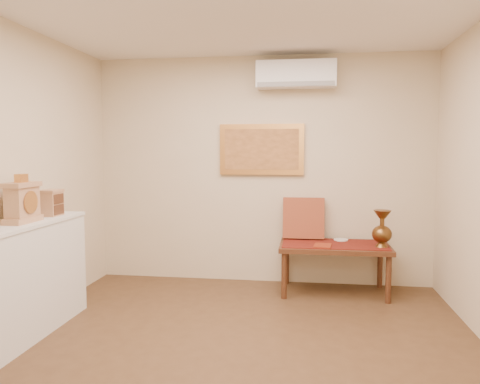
% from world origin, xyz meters
% --- Properties ---
extents(floor, '(4.50, 4.50, 0.00)m').
position_xyz_m(floor, '(0.00, 0.00, 0.00)').
color(floor, brown).
rests_on(floor, ground).
extents(wall_back, '(4.00, 0.02, 2.70)m').
position_xyz_m(wall_back, '(0.00, 2.25, 1.35)').
color(wall_back, beige).
rests_on(wall_back, ground).
extents(wall_front, '(4.00, 0.02, 2.70)m').
position_xyz_m(wall_front, '(0.00, -2.25, 1.35)').
color(wall_front, beige).
rests_on(wall_front, ground).
extents(table_cloth, '(1.14, 0.59, 0.01)m').
position_xyz_m(table_cloth, '(0.85, 1.88, 0.55)').
color(table_cloth, maroon).
rests_on(table_cloth, low_table).
extents(brass_urn_tall, '(0.21, 0.21, 0.48)m').
position_xyz_m(brass_urn_tall, '(1.34, 1.78, 0.80)').
color(brass_urn_tall, brown).
rests_on(brass_urn_tall, table_cloth).
extents(plate, '(0.17, 0.17, 0.01)m').
position_xyz_m(plate, '(0.93, 2.08, 0.56)').
color(plate, silver).
rests_on(plate, table_cloth).
extents(menu, '(0.21, 0.27, 0.01)m').
position_xyz_m(menu, '(0.72, 1.72, 0.56)').
color(menu, maroon).
rests_on(menu, table_cloth).
extents(cushion, '(0.48, 0.20, 0.49)m').
position_xyz_m(cushion, '(0.50, 2.13, 0.80)').
color(cushion, maroon).
rests_on(cushion, table_cloth).
extents(display_ledge, '(0.37, 2.02, 0.98)m').
position_xyz_m(display_ledge, '(-1.82, 0.00, 0.49)').
color(display_ledge, silver).
rests_on(display_ledge, floor).
extents(mantel_clock, '(0.17, 0.36, 0.41)m').
position_xyz_m(mantel_clock, '(-1.82, 0.26, 1.15)').
color(mantel_clock, tan).
rests_on(mantel_clock, display_ledge).
extents(wooden_chest, '(0.16, 0.21, 0.24)m').
position_xyz_m(wooden_chest, '(-1.81, 0.69, 1.10)').
color(wooden_chest, tan).
rests_on(wooden_chest, display_ledge).
extents(low_table, '(1.20, 0.70, 0.55)m').
position_xyz_m(low_table, '(0.85, 1.88, 0.48)').
color(low_table, '#4F2A17').
rests_on(low_table, floor).
extents(painting, '(1.00, 0.06, 0.60)m').
position_xyz_m(painting, '(0.00, 2.22, 1.60)').
color(painting, '#C98640').
rests_on(painting, wall_back).
extents(ac_unit, '(0.90, 0.25, 0.30)m').
position_xyz_m(ac_unit, '(0.40, 2.12, 2.45)').
color(ac_unit, white).
rests_on(ac_unit, wall_back).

